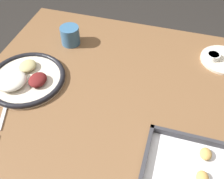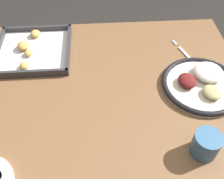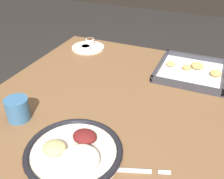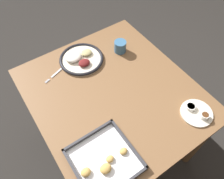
{
  "view_description": "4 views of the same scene",
  "coord_description": "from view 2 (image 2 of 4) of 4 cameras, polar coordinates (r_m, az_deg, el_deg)",
  "views": [
    {
      "loc": [
        0.61,
        0.18,
        1.47
      ],
      "look_at": [
        0.01,
        0.0,
        0.79
      ],
      "focal_mm": 42.0,
      "sensor_mm": 36.0,
      "label": 1
    },
    {
      "loc": [
        -0.61,
        0.04,
        1.47
      ],
      "look_at": [
        0.01,
        0.0,
        0.79
      ],
      "focal_mm": 42.0,
      "sensor_mm": 36.0,
      "label": 2
    },
    {
      "loc": [
        0.35,
        -0.8,
        1.33
      ],
      "look_at": [
        0.01,
        0.0,
        0.79
      ],
      "focal_mm": 42.0,
      "sensor_mm": 36.0,
      "label": 3
    },
    {
      "loc": [
        0.43,
        0.62,
        1.82
      ],
      "look_at": [
        0.01,
        0.0,
        0.79
      ],
      "focal_mm": 35.0,
      "sensor_mm": 36.0,
      "label": 4
    }
  ],
  "objects": [
    {
      "name": "drinking_cup",
      "position": [
        0.83,
        19.74,
        -11.17
      ],
      "size": [
        0.08,
        0.08,
        0.08
      ],
      "color": "#38668E",
      "rests_on": "dining_table"
    },
    {
      "name": "dinner_plate",
      "position": [
        1.02,
        18.99,
        1.31
      ],
      "size": [
        0.29,
        0.29,
        0.05
      ],
      "color": "beige",
      "rests_on": "dining_table"
    },
    {
      "name": "baking_tray",
      "position": [
        1.16,
        -16.89,
        8.2
      ],
      "size": [
        0.3,
        0.31,
        0.04
      ],
      "color": "#333338",
      "rests_on": "dining_table"
    },
    {
      "name": "fork",
      "position": [
        1.14,
        16.11,
        7.03
      ],
      "size": [
        0.2,
        0.08,
        0.0
      ],
      "rotation": [
        0.0,
        0.0,
        0.34
      ],
      "color": "silver",
      "rests_on": "dining_table"
    },
    {
      "name": "dining_table",
      "position": [
        1.03,
        0.03,
        -5.74
      ],
      "size": [
        0.93,
        1.04,
        0.76
      ],
      "color": "brown",
      "rests_on": "ground_plane"
    }
  ]
}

